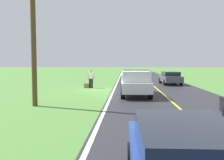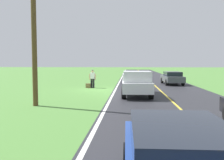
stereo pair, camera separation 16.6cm
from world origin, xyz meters
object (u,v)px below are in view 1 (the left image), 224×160
(pickup_truck_passing, at_px, (135,83))
(sedan_near_oncoming, at_px, (170,78))
(utility_pole_roadside, at_px, (33,35))
(suitcase_carried, at_px, (87,86))
(hitchhiker_walking, at_px, (91,78))

(pickup_truck_passing, bearing_deg, sedan_near_oncoming, -113.90)
(utility_pole_roadside, bearing_deg, suitcase_carried, -97.80)
(pickup_truck_passing, bearing_deg, utility_pole_roadside, 37.43)
(hitchhiker_walking, xyz_separation_m, utility_pole_roadside, (1.73, 9.67, 2.91))
(suitcase_carried, xyz_separation_m, sedan_near_oncoming, (-8.62, -4.28, 0.54))
(hitchhiker_walking, bearing_deg, utility_pole_roadside, 79.88)
(hitchhiker_walking, xyz_separation_m, suitcase_carried, (0.42, 0.10, -0.77))
(hitchhiker_walking, relative_size, suitcase_carried, 3.80)
(hitchhiker_walking, relative_size, sedan_near_oncoming, 0.39)
(sedan_near_oncoming, bearing_deg, pickup_truck_passing, 66.10)
(pickup_truck_passing, xyz_separation_m, sedan_near_oncoming, (-4.19, -9.46, -0.21))
(hitchhiker_walking, bearing_deg, suitcase_carried, 13.52)
(sedan_near_oncoming, xyz_separation_m, utility_pole_roadside, (9.93, 13.85, 3.14))
(suitcase_carried, height_order, utility_pole_roadside, utility_pole_roadside)
(hitchhiker_walking, bearing_deg, sedan_near_oncoming, -152.99)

